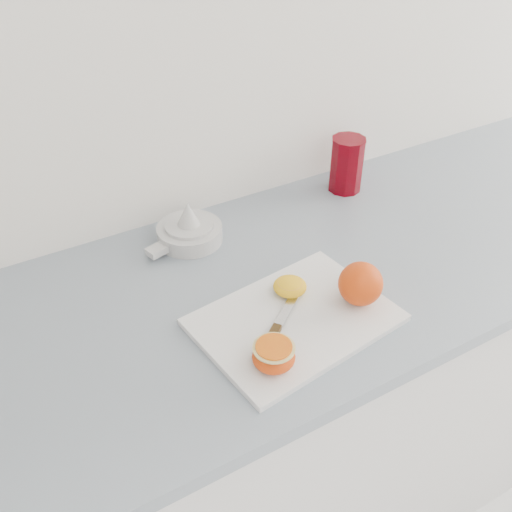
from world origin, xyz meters
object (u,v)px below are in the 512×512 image
object	(u,v)px
counter	(308,400)
citrus_juicer	(189,231)
cutting_board	(295,320)
red_tumbler	(346,166)
half_orange	(274,356)

from	to	relation	value
counter	citrus_juicer	size ratio (longest dim) A/B	13.33
cutting_board	red_tumbler	distance (m)	0.50
counter	cutting_board	distance (m)	0.49
cutting_board	red_tumbler	xyz separation A→B (m)	(0.37, 0.34, 0.06)
cutting_board	counter	bearing A→B (deg)	41.70
cutting_board	citrus_juicer	xyz separation A→B (m)	(-0.06, 0.33, 0.02)
cutting_board	citrus_juicer	size ratio (longest dim) A/B	1.92
citrus_juicer	red_tumbler	size ratio (longest dim) A/B	1.32
counter	citrus_juicer	xyz separation A→B (m)	(-0.20, 0.20, 0.47)
citrus_juicer	half_orange	bearing A→B (deg)	-95.02
counter	half_orange	size ratio (longest dim) A/B	33.56
cutting_board	half_orange	world-z (taller)	half_orange
cutting_board	citrus_juicer	distance (m)	0.33
half_orange	cutting_board	bearing A→B (deg)	39.92
counter	citrus_juicer	bearing A→B (deg)	135.57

